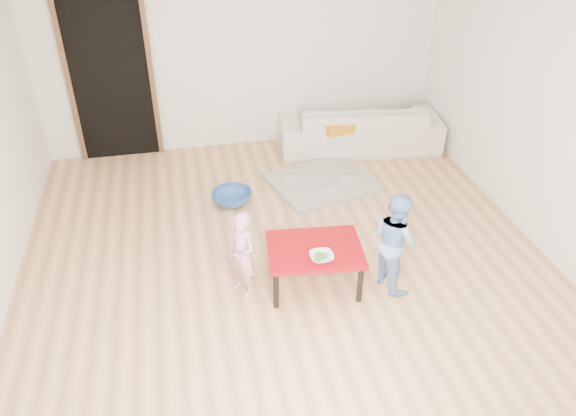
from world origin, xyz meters
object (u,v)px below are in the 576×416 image
object	(u,v)px
child_pink	(242,255)
sofa	(360,126)
basin	(232,197)
red_table	(314,266)
child_blue	(396,241)
bowl	(322,257)

from	to	relation	value
child_pink	sofa	bearing A→B (deg)	111.72
basin	sofa	bearing A→B (deg)	29.56
red_table	child_blue	bearing A→B (deg)	-10.00
sofa	basin	size ratio (longest dim) A/B	4.60
red_table	basin	world-z (taller)	red_table
sofa	child_blue	bearing A→B (deg)	85.80
red_table	bowl	distance (m)	0.29
child_blue	sofa	bearing A→B (deg)	-24.50
bowl	child_blue	world-z (taller)	child_blue
sofa	child_pink	world-z (taller)	child_pink
red_table	basin	size ratio (longest dim) A/B	1.85
bowl	child_blue	distance (m)	0.68
red_table	bowl	xyz separation A→B (m)	(0.02, -0.17, 0.23)
red_table	child_pink	world-z (taller)	child_pink
bowl	basin	bearing A→B (deg)	108.32
bowl	basin	distance (m)	1.84
child_blue	basin	bearing A→B (deg)	24.26
red_table	child_pink	size ratio (longest dim) A/B	1.01
child_pink	red_table	bearing A→B (deg)	55.27
sofa	basin	bearing A→B (deg)	37.29
red_table	basin	distance (m)	1.64
sofa	bowl	distance (m)	3.01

